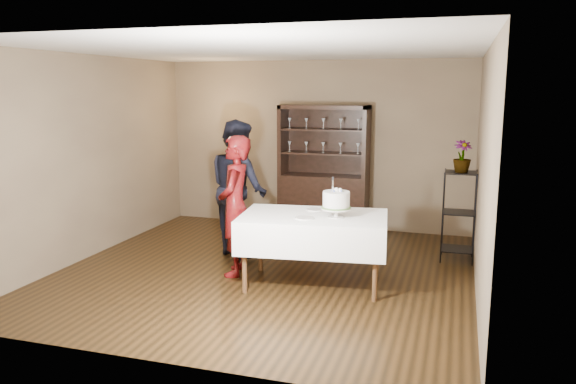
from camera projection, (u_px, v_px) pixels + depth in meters
name	position (u px, v px, depth m)	size (l,w,h in m)	color
floor	(265.00, 271.00, 7.02)	(5.00, 5.00, 0.00)	black
ceiling	(264.00, 49.00, 6.53)	(5.00, 5.00, 0.00)	silver
back_wall	(316.00, 145.00, 9.12)	(5.00, 0.02, 2.70)	brown
wall_left	(88.00, 157.00, 7.50)	(0.02, 5.00, 2.70)	brown
wall_right	(483.00, 173.00, 6.05)	(0.02, 5.00, 2.70)	brown
china_hutch	(324.00, 189.00, 8.96)	(1.40, 0.48, 2.00)	black
plant_etagere	(459.00, 212.00, 7.37)	(0.42, 0.42, 1.20)	black
cake_table	(313.00, 232.00, 6.44)	(1.77, 1.21, 0.83)	white
woman	(235.00, 206.00, 6.79)	(0.62, 0.41, 1.71)	#38050D
man	(239.00, 188.00, 7.60)	(0.90, 0.70, 1.85)	black
cake	(336.00, 201.00, 6.25)	(0.34, 0.34, 0.46)	white
plate_near	(305.00, 218.00, 6.22)	(0.21, 0.21, 0.01)	white
plate_far	(314.00, 210.00, 6.65)	(0.19, 0.19, 0.01)	white
potted_plant	(462.00, 156.00, 7.20)	(0.23, 0.23, 0.41)	#4B7236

